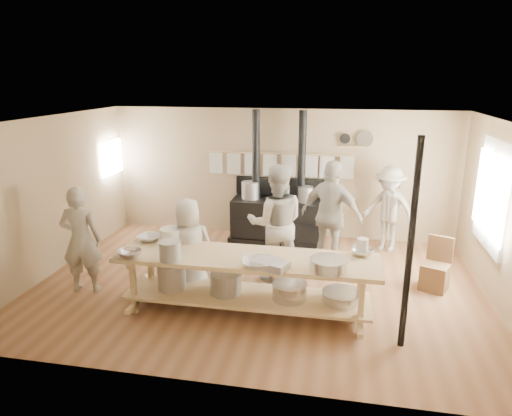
# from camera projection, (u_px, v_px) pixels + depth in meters

# --- Properties ---
(ground) EXTENTS (7.00, 7.00, 0.00)m
(ground) POSITION_uv_depth(u_px,v_px,m) (258.00, 284.00, 7.31)
(ground) COLOR brown
(ground) RESTS_ON ground
(room_shell) EXTENTS (7.00, 7.00, 7.00)m
(room_shell) POSITION_uv_depth(u_px,v_px,m) (259.00, 186.00, 6.86)
(room_shell) COLOR tan
(room_shell) RESTS_ON ground
(window_right) EXTENTS (0.09, 1.50, 1.65)m
(window_right) POSITION_uv_depth(u_px,v_px,m) (493.00, 195.00, 6.83)
(window_right) COLOR beige
(window_right) RESTS_ON ground
(left_opening) EXTENTS (0.00, 0.90, 0.90)m
(left_opening) POSITION_uv_depth(u_px,v_px,m) (112.00, 158.00, 9.37)
(left_opening) COLOR white
(left_opening) RESTS_ON ground
(stove) EXTENTS (1.90, 0.75, 2.60)m
(stove) POSITION_uv_depth(u_px,v_px,m) (277.00, 215.00, 9.16)
(stove) COLOR black
(stove) RESTS_ON ground
(towel_rail) EXTENTS (3.00, 0.04, 0.47)m
(towel_rail) POSITION_uv_depth(u_px,v_px,m) (280.00, 162.00, 9.14)
(towel_rail) COLOR tan
(towel_rail) RESTS_ON ground
(back_wall_shelf) EXTENTS (0.63, 0.14, 0.32)m
(back_wall_shelf) POSITION_uv_depth(u_px,v_px,m) (356.00, 141.00, 8.78)
(back_wall_shelf) COLOR tan
(back_wall_shelf) RESTS_ON ground
(prep_table) EXTENTS (3.60, 0.90, 0.85)m
(prep_table) POSITION_uv_depth(u_px,v_px,m) (246.00, 278.00, 6.32)
(prep_table) COLOR tan
(prep_table) RESTS_ON ground
(support_post) EXTENTS (0.08, 0.08, 2.60)m
(support_post) POSITION_uv_depth(u_px,v_px,m) (410.00, 247.00, 5.31)
(support_post) COLOR black
(support_post) RESTS_ON ground
(cook_far_left) EXTENTS (0.67, 0.50, 1.66)m
(cook_far_left) POSITION_uv_depth(u_px,v_px,m) (81.00, 240.00, 6.89)
(cook_far_left) COLOR #B1AB9D
(cook_far_left) RESTS_ON ground
(cook_left) EXTENTS (1.05, 0.89, 1.92)m
(cook_left) POSITION_uv_depth(u_px,v_px,m) (276.00, 223.00, 7.25)
(cook_left) COLOR #B1AB9D
(cook_left) RESTS_ON ground
(cook_center) EXTENTS (0.87, 0.76, 1.49)m
(cook_center) POSITION_uv_depth(u_px,v_px,m) (189.00, 247.00, 6.82)
(cook_center) COLOR #B1AB9D
(cook_center) RESTS_ON ground
(cook_right) EXTENTS (1.20, 0.86, 1.89)m
(cook_right) POSITION_uv_depth(u_px,v_px,m) (331.00, 216.00, 7.69)
(cook_right) COLOR #B1AB9D
(cook_right) RESTS_ON ground
(cook_by_window) EXTENTS (1.22, 1.06, 1.63)m
(cook_by_window) POSITION_uv_depth(u_px,v_px,m) (389.00, 209.00, 8.54)
(cook_by_window) COLOR #B1AB9D
(cook_by_window) RESTS_ON ground
(chair) EXTENTS (0.51, 0.51, 0.83)m
(chair) POSITION_uv_depth(u_px,v_px,m) (435.00, 274.00, 7.11)
(chair) COLOR brown
(chair) RESTS_ON ground
(bowl_white_a) EXTENTS (0.38, 0.38, 0.08)m
(bowl_white_a) POSITION_uv_depth(u_px,v_px,m) (150.00, 238.00, 6.80)
(bowl_white_a) COLOR white
(bowl_white_a) RESTS_ON prep_table
(bowl_steel_a) EXTENTS (0.42, 0.42, 0.10)m
(bowl_steel_a) POSITION_uv_depth(u_px,v_px,m) (130.00, 254.00, 6.18)
(bowl_steel_a) COLOR silver
(bowl_steel_a) RESTS_ON prep_table
(bowl_white_b) EXTENTS (0.52, 0.52, 0.10)m
(bowl_white_b) POSITION_uv_depth(u_px,v_px,m) (258.00, 263.00, 5.86)
(bowl_white_b) COLOR white
(bowl_white_b) RESTS_ON prep_table
(bowl_steel_b) EXTENTS (0.43, 0.43, 0.10)m
(bowl_steel_b) POSITION_uv_depth(u_px,v_px,m) (362.00, 252.00, 6.24)
(bowl_steel_b) COLOR silver
(bowl_steel_b) RESTS_ON prep_table
(roasting_pan) EXTENTS (0.52, 0.43, 0.10)m
(roasting_pan) POSITION_uv_depth(u_px,v_px,m) (271.00, 264.00, 5.83)
(roasting_pan) COLOR #B2B2B7
(roasting_pan) RESTS_ON prep_table
(mixing_bowl_large) EXTENTS (0.48, 0.48, 0.15)m
(mixing_bowl_large) POSITION_uv_depth(u_px,v_px,m) (328.00, 265.00, 5.76)
(mixing_bowl_large) COLOR silver
(mixing_bowl_large) RESTS_ON prep_table
(bucket_galv) EXTENTS (0.37, 0.37, 0.27)m
(bucket_galv) POSITION_uv_depth(u_px,v_px,m) (170.00, 251.00, 6.05)
(bucket_galv) COLOR gray
(bucket_galv) RESTS_ON prep_table
(deep_bowl_enamel) EXTENTS (0.44, 0.44, 0.21)m
(deep_bowl_enamel) POSITION_uv_depth(u_px,v_px,m) (172.00, 235.00, 6.72)
(deep_bowl_enamel) COLOR white
(deep_bowl_enamel) RESTS_ON prep_table
(pitcher) EXTENTS (0.20, 0.20, 0.24)m
(pitcher) POSITION_uv_depth(u_px,v_px,m) (362.00, 247.00, 6.22)
(pitcher) COLOR white
(pitcher) RESTS_ON prep_table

